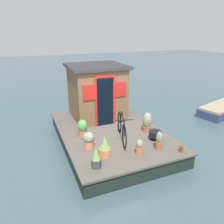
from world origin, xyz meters
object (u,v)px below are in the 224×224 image
potted_plant_ivy (147,122)px  potted_plant_succulent (139,147)px  potted_plant_rosemary (89,140)px  charcoal_grill (155,134)px  potted_plant_mint (96,158)px  potted_plant_sage (82,127)px  houseboat_cabin (97,91)px  potted_plant_basil (105,147)px  dinghy_boat (224,108)px  potted_plant_lavender (159,141)px  mooring_bollard (181,148)px  bicycle (122,128)px

potted_plant_ivy → potted_plant_succulent: potted_plant_ivy is taller
potted_plant_rosemary → charcoal_grill: size_ratio=1.29×
potted_plant_mint → potted_plant_sage: potted_plant_mint is taller
houseboat_cabin → potted_plant_succulent: size_ratio=4.71×
potted_plant_sage → charcoal_grill: bearing=-120.0°
potted_plant_succulent → potted_plant_ivy: bearing=-38.7°
potted_plant_basil → dinghy_boat: 7.21m
potted_plant_basil → charcoal_grill: 1.81m
potted_plant_mint → potted_plant_basil: (0.39, -0.37, 0.02)m
potted_plant_lavender → potted_plant_basil: size_ratio=0.90×
charcoal_grill → mooring_bollard: (-0.91, -0.27, -0.07)m
houseboat_cabin → charcoal_grill: 2.86m
potted_plant_ivy → mooring_bollard: potted_plant_ivy is taller
houseboat_cabin → potted_plant_mint: houseboat_cabin is taller
mooring_bollard → potted_plant_lavender: bearing=52.8°
dinghy_boat → potted_plant_lavender: bearing=114.5°
charcoal_grill → potted_plant_rosemary: bearing=82.0°
mooring_bollard → dinghy_boat: mooring_bollard is taller
charcoal_grill → mooring_bollard: charcoal_grill is taller
potted_plant_basil → mooring_bollard: (-0.60, -2.05, -0.17)m
potted_plant_sage → houseboat_cabin: bearing=-35.1°
potted_plant_rosemary → charcoal_grill: potted_plant_rosemary is taller
potted_plant_lavender → potted_plant_ivy: (1.17, -0.32, 0.05)m
houseboat_cabin → dinghy_boat: (-0.65, -6.09, -1.29)m
potted_plant_sage → dinghy_boat: 7.12m
potted_plant_mint → dinghy_boat: 7.69m
potted_plant_basil → bicycle: bearing=-49.2°
houseboat_cabin → potted_plant_mint: bearing=160.6°
dinghy_boat → potted_plant_succulent: bearing=112.4°
dinghy_boat → potted_plant_sage: bearing=95.9°
potted_plant_mint → charcoal_grill: (0.69, -2.15, -0.08)m
houseboat_cabin → potted_plant_ivy: bearing=-149.8°
potted_plant_basil → dinghy_boat: (2.18, -6.85, -0.56)m
houseboat_cabin → charcoal_grill: houseboat_cabin is taller
houseboat_cabin → potted_plant_ivy: (-1.90, -1.11, -0.71)m
potted_plant_rosemary → potted_plant_sage: bearing=-3.6°
potted_plant_ivy → potted_plant_rosemary: 2.16m
potted_plant_lavender → dinghy_boat: (2.41, -5.30, -0.54)m
potted_plant_succulent → charcoal_grill: potted_plant_succulent is taller
potted_plant_rosemary → mooring_bollard: potted_plant_rosemary is taller
potted_plant_rosemary → dinghy_boat: 7.31m
bicycle → mooring_bollard: bearing=-137.2°
houseboat_cabin → potted_plant_ivy: 2.31m
potted_plant_lavender → potted_plant_rosemary: size_ratio=1.09×
houseboat_cabin → charcoal_grill: bearing=-158.1°
potted_plant_basil → charcoal_grill: (0.30, -1.78, -0.11)m
houseboat_cabin → bicycle: (-2.12, -0.07, -0.63)m
bicycle → potted_plant_succulent: 0.99m
bicycle → potted_plant_lavender: (-0.94, -0.72, -0.13)m
houseboat_cabin → potted_plant_lavender: size_ratio=3.79×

